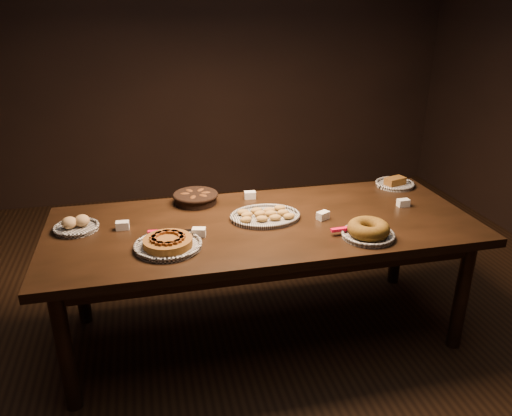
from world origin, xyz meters
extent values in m
plane|color=black|center=(0.00, 0.00, 0.00)|extent=(5.00, 5.00, 0.00)
cube|color=black|center=(0.00, 0.00, 0.72)|extent=(2.40, 1.00, 0.05)
cylinder|color=black|center=(-1.08, -0.38, 0.35)|extent=(0.08, 0.08, 0.70)
cylinder|color=black|center=(1.08, -0.38, 0.35)|extent=(0.08, 0.08, 0.70)
cylinder|color=black|center=(-1.08, 0.38, 0.35)|extent=(0.08, 0.08, 0.70)
cylinder|color=black|center=(1.08, 0.38, 0.35)|extent=(0.08, 0.08, 0.70)
torus|color=white|center=(-0.55, -0.20, 0.77)|extent=(0.35, 0.35, 0.02)
cylinder|color=#543510|center=(-0.55, -0.20, 0.78)|extent=(0.25, 0.25, 0.04)
cube|color=#5D230F|center=(-0.48, -0.20, 0.81)|extent=(0.03, 0.09, 0.01)
cube|color=#5D230F|center=(-0.49, -0.16, 0.81)|extent=(0.07, 0.08, 0.01)
cube|color=#5D230F|center=(-0.53, -0.13, 0.81)|extent=(0.09, 0.05, 0.01)
cube|color=#5D230F|center=(-0.57, -0.13, 0.81)|extent=(0.09, 0.05, 0.01)
cube|color=#5D230F|center=(-0.60, -0.16, 0.81)|extent=(0.07, 0.08, 0.01)
cube|color=#5D230F|center=(-0.61, -0.20, 0.81)|extent=(0.03, 0.09, 0.01)
cube|color=#5D230F|center=(-0.60, -0.24, 0.81)|extent=(0.07, 0.08, 0.01)
cube|color=#5D230F|center=(-0.57, -0.26, 0.81)|extent=(0.09, 0.05, 0.01)
cube|color=#5D230F|center=(-0.52, -0.26, 0.81)|extent=(0.09, 0.05, 0.01)
cube|color=#5D230F|center=(-0.49, -0.24, 0.81)|extent=(0.07, 0.08, 0.01)
cube|color=#FF0C3F|center=(-0.58, -0.06, 0.78)|extent=(0.12, 0.04, 0.02)
cube|color=silver|center=(-0.45, -0.07, 0.78)|extent=(0.15, 0.05, 0.00)
torus|color=black|center=(0.02, 0.05, 0.77)|extent=(0.33, 0.33, 0.02)
ellipsoid|color=olive|center=(-0.10, 0.00, 0.78)|extent=(0.08, 0.06, 0.03)
ellipsoid|color=olive|center=(-0.01, -0.01, 0.78)|extent=(0.08, 0.06, 0.03)
ellipsoid|color=olive|center=(0.06, -0.01, 0.78)|extent=(0.07, 0.05, 0.03)
ellipsoid|color=olive|center=(0.15, -0.01, 0.78)|extent=(0.07, 0.05, 0.03)
ellipsoid|color=olive|center=(-0.08, 0.06, 0.78)|extent=(0.08, 0.06, 0.03)
ellipsoid|color=olive|center=(-0.01, 0.06, 0.78)|extent=(0.08, 0.06, 0.03)
ellipsoid|color=olive|center=(0.05, 0.05, 0.78)|extent=(0.07, 0.05, 0.03)
ellipsoid|color=olive|center=(0.13, 0.05, 0.78)|extent=(0.07, 0.05, 0.03)
ellipsoid|color=olive|center=(-0.10, 0.10, 0.78)|extent=(0.07, 0.05, 0.03)
ellipsoid|color=olive|center=(-0.01, 0.11, 0.78)|extent=(0.07, 0.05, 0.03)
ellipsoid|color=olive|center=(0.06, 0.10, 0.78)|extent=(0.07, 0.05, 0.03)
ellipsoid|color=olive|center=(0.13, 0.12, 0.78)|extent=(0.08, 0.06, 0.03)
torus|color=black|center=(0.49, -0.31, 0.77)|extent=(0.28, 0.28, 0.02)
torus|color=brown|center=(0.49, -0.31, 0.80)|extent=(0.27, 0.27, 0.08)
cube|color=#FF0C3F|center=(0.37, -0.25, 0.78)|extent=(0.12, 0.03, 0.02)
cube|color=silver|center=(0.50, -0.24, 0.78)|extent=(0.15, 0.04, 0.00)
cylinder|color=black|center=(-0.34, 0.38, 0.78)|extent=(0.33, 0.33, 0.06)
torus|color=black|center=(-0.34, 0.38, 0.80)|extent=(0.28, 0.28, 0.02)
ellipsoid|color=black|center=(-0.27, 0.38, 0.80)|extent=(0.08, 0.05, 0.04)
ellipsoid|color=black|center=(-0.30, 0.43, 0.80)|extent=(0.09, 0.09, 0.04)
ellipsoid|color=black|center=(-0.37, 0.44, 0.80)|extent=(0.08, 0.09, 0.04)
ellipsoid|color=black|center=(-0.40, 0.39, 0.80)|extent=(0.09, 0.06, 0.04)
ellipsoid|color=black|center=(-0.36, 0.32, 0.80)|extent=(0.07, 0.09, 0.04)
ellipsoid|color=black|center=(-0.30, 0.33, 0.80)|extent=(0.09, 0.09, 0.04)
torus|color=white|center=(-1.02, 0.13, 0.77)|extent=(0.24, 0.24, 0.02)
ellipsoid|color=tan|center=(-1.05, 0.14, 0.79)|extent=(0.08, 0.08, 0.07)
ellipsoid|color=tan|center=(-0.99, 0.15, 0.79)|extent=(0.08, 0.08, 0.07)
torus|color=black|center=(1.01, 0.38, 0.77)|extent=(0.26, 0.26, 0.02)
cube|color=#543510|center=(1.01, 0.38, 0.79)|extent=(0.15, 0.11, 0.05)
cube|color=white|center=(-0.38, -0.10, 0.77)|extent=(0.08, 0.06, 0.04)
cube|color=white|center=(0.01, 0.38, 0.77)|extent=(0.07, 0.05, 0.04)
cube|color=white|center=(0.34, -0.03, 0.77)|extent=(0.08, 0.07, 0.04)
cube|color=white|center=(-0.77, 0.08, 0.77)|extent=(0.07, 0.05, 0.04)
cube|color=white|center=(0.89, 0.04, 0.77)|extent=(0.07, 0.05, 0.04)
camera|label=1|loc=(-0.63, -2.50, 1.90)|focal=35.00mm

